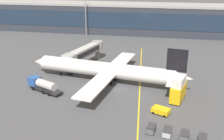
{
  "coord_description": "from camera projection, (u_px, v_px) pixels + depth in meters",
  "views": [
    {
      "loc": [
        10.76,
        -64.45,
        29.39
      ],
      "look_at": [
        -2.37,
        2.06,
        4.5
      ],
      "focal_mm": 42.39,
      "sensor_mm": 36.0,
      "label": 1
    }
  ],
  "objects": [
    {
      "name": "baggage_cart_2",
      "position": [
        185.0,
        136.0,
        49.46
      ],
      "size": [
        2.05,
        2.89,
        1.48
      ],
      "color": "#595B60",
      "rests_on": "ground_plane"
    },
    {
      "name": "jet_bridge",
      "position": [
        86.0,
        52.0,
        88.16
      ],
      "size": [
        8.42,
        21.18,
        6.45
      ],
      "color": "#B2B7BC",
      "rests_on": "ground_plane"
    },
    {
      "name": "fuel_tanker",
      "position": [
        43.0,
        85.0,
        69.57
      ],
      "size": [
        10.88,
        6.67,
        3.25
      ],
      "color": "#232326",
      "rests_on": "ground_plane"
    },
    {
      "name": "baggage_cart_1",
      "position": [
        167.0,
        132.0,
        50.58
      ],
      "size": [
        2.05,
        2.89,
        1.48
      ],
      "color": "#B2B7BC",
      "rests_on": "ground_plane"
    },
    {
      "name": "apron_lead_in_line",
      "position": [
        140.0,
        87.0,
        72.3
      ],
      "size": [
        6.54,
        79.78,
        0.01
      ],
      "primitive_type": "cube",
      "rotation": [
        0.0,
        0.0,
        0.08
      ],
      "color": "yellow",
      "rests_on": "ground_plane"
    },
    {
      "name": "ground_plane",
      "position": [
        119.0,
        89.0,
        71.44
      ],
      "size": [
        700.0,
        700.0,
        0.0
      ],
      "primitive_type": "plane",
      "color": "#47494F"
    },
    {
      "name": "catering_lift",
      "position": [
        178.0,
        89.0,
        63.93
      ],
      "size": [
        4.28,
        7.23,
        6.3
      ],
      "color": "yellow",
      "rests_on": "ground_plane"
    },
    {
      "name": "baggage_cart_3",
      "position": [
        202.0,
        139.0,
        48.34
      ],
      "size": [
        2.05,
        2.89,
        1.48
      ],
      "color": "#B2B7BC",
      "rests_on": "ground_plane"
    },
    {
      "name": "apron_light_mast_0",
      "position": [
        85.0,
        9.0,
        127.03
      ],
      "size": [
        2.8,
        0.5,
        22.25
      ],
      "color": "gray",
      "rests_on": "ground_plane"
    },
    {
      "name": "pushback_tug",
      "position": [
        161.0,
        110.0,
        58.51
      ],
      "size": [
        4.39,
        3.57,
        1.4
      ],
      "color": "yellow",
      "rests_on": "ground_plane"
    },
    {
      "name": "main_airliner",
      "position": [
        106.0,
        70.0,
        74.66
      ],
      "size": [
        47.53,
        38.0,
        11.57
      ],
      "color": "white",
      "rests_on": "ground_plane"
    },
    {
      "name": "terminal_building",
      "position": [
        121.0,
        18.0,
        137.14
      ],
      "size": [
        182.31,
        18.29,
        14.99
      ],
      "color": "#2D333D",
      "rests_on": "ground_plane"
    },
    {
      "name": "baggage_cart_0",
      "position": [
        151.0,
        129.0,
        51.7
      ],
      "size": [
        2.05,
        2.89,
        1.48
      ],
      "color": "#595B60",
      "rests_on": "ground_plane"
    }
  ]
}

